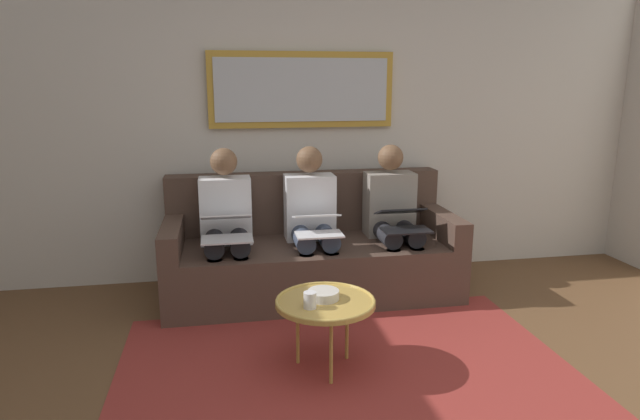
{
  "coord_description": "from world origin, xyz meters",
  "views": [
    {
      "loc": [
        0.66,
        1.91,
        1.61
      ],
      "look_at": [
        0.0,
        -1.7,
        0.75
      ],
      "focal_mm": 30.68,
      "sensor_mm": 36.0,
      "label": 1
    }
  ],
  "objects_px": {
    "person_right": "(226,222)",
    "coffee_table": "(325,303)",
    "bowl": "(323,295)",
    "couch": "(310,253)",
    "laptop_black": "(403,219)",
    "laptop_white": "(318,224)",
    "cup": "(310,300)",
    "person_middle": "(312,218)",
    "framed_mirror": "(302,90)",
    "laptop_silver": "(227,227)",
    "person_left": "(393,214)"
  },
  "relations": [
    {
      "from": "person_right",
      "to": "coffee_table",
      "type": "bearing_deg",
      "value": 114.55
    },
    {
      "from": "coffee_table",
      "to": "bowl",
      "type": "xyz_separation_m",
      "value": [
        0.01,
        -0.03,
        0.04
      ]
    },
    {
      "from": "couch",
      "to": "laptop_black",
      "type": "xyz_separation_m",
      "value": [
        -0.64,
        0.31,
        0.32
      ]
    },
    {
      "from": "laptop_black",
      "to": "laptop_white",
      "type": "relative_size",
      "value": 1.07
    },
    {
      "from": "cup",
      "to": "laptop_black",
      "type": "bearing_deg",
      "value": -130.73
    },
    {
      "from": "cup",
      "to": "person_middle",
      "type": "bearing_deg",
      "value": -99.95
    },
    {
      "from": "framed_mirror",
      "to": "cup",
      "type": "height_order",
      "value": "framed_mirror"
    },
    {
      "from": "laptop_white",
      "to": "cup",
      "type": "bearing_deg",
      "value": 77.58
    },
    {
      "from": "laptop_white",
      "to": "laptop_silver",
      "type": "relative_size",
      "value": 0.86
    },
    {
      "from": "laptop_white",
      "to": "person_right",
      "type": "height_order",
      "value": "person_right"
    },
    {
      "from": "couch",
      "to": "laptop_silver",
      "type": "xyz_separation_m",
      "value": [
        0.64,
        0.3,
        0.32
      ]
    },
    {
      "from": "coffee_table",
      "to": "bowl",
      "type": "height_order",
      "value": "bowl"
    },
    {
      "from": "cup",
      "to": "person_right",
      "type": "relative_size",
      "value": 0.08
    },
    {
      "from": "couch",
      "to": "laptop_black",
      "type": "distance_m",
      "value": 0.78
    },
    {
      "from": "coffee_table",
      "to": "person_middle",
      "type": "relative_size",
      "value": 0.5
    },
    {
      "from": "framed_mirror",
      "to": "person_right",
      "type": "distance_m",
      "value": 1.23
    },
    {
      "from": "laptop_black",
      "to": "laptop_silver",
      "type": "height_order",
      "value": "laptop_silver"
    },
    {
      "from": "person_left",
      "to": "laptop_silver",
      "type": "relative_size",
      "value": 2.98
    },
    {
      "from": "laptop_black",
      "to": "laptop_silver",
      "type": "distance_m",
      "value": 1.28
    },
    {
      "from": "person_right",
      "to": "laptop_silver",
      "type": "relative_size",
      "value": 2.98
    },
    {
      "from": "bowl",
      "to": "laptop_black",
      "type": "distance_m",
      "value": 1.18
    },
    {
      "from": "couch",
      "to": "laptop_silver",
      "type": "distance_m",
      "value": 0.78
    },
    {
      "from": "couch",
      "to": "cup",
      "type": "bearing_deg",
      "value": 80.56
    },
    {
      "from": "couch",
      "to": "laptop_silver",
      "type": "bearing_deg",
      "value": 25.32
    },
    {
      "from": "cup",
      "to": "bowl",
      "type": "relative_size",
      "value": 0.5
    },
    {
      "from": "laptop_white",
      "to": "person_right",
      "type": "bearing_deg",
      "value": -21.4
    },
    {
      "from": "cup",
      "to": "laptop_silver",
      "type": "relative_size",
      "value": 0.24
    },
    {
      "from": "coffee_table",
      "to": "framed_mirror",
      "type": "bearing_deg",
      "value": -94.1
    },
    {
      "from": "framed_mirror",
      "to": "person_middle",
      "type": "relative_size",
      "value": 1.3
    },
    {
      "from": "couch",
      "to": "bowl",
      "type": "xyz_separation_m",
      "value": [
        0.12,
        1.19,
        0.13
      ]
    },
    {
      "from": "laptop_silver",
      "to": "person_middle",
      "type": "bearing_deg",
      "value": -159.91
    },
    {
      "from": "laptop_black",
      "to": "laptop_silver",
      "type": "xyz_separation_m",
      "value": [
        1.28,
        -0.01,
        0.01
      ]
    },
    {
      "from": "cup",
      "to": "person_left",
      "type": "xyz_separation_m",
      "value": [
        -0.86,
        -1.23,
        0.15
      ]
    },
    {
      "from": "couch",
      "to": "person_middle",
      "type": "bearing_deg",
      "value": 90.0
    },
    {
      "from": "coffee_table",
      "to": "laptop_black",
      "type": "distance_m",
      "value": 1.2
    },
    {
      "from": "framed_mirror",
      "to": "person_left",
      "type": "xyz_separation_m",
      "value": [
        -0.64,
        0.46,
        -0.94
      ]
    },
    {
      "from": "cup",
      "to": "person_left",
      "type": "relative_size",
      "value": 0.08
    },
    {
      "from": "person_right",
      "to": "framed_mirror",
      "type": "bearing_deg",
      "value": -144.47
    },
    {
      "from": "coffee_table",
      "to": "person_left",
      "type": "distance_m",
      "value": 1.39
    },
    {
      "from": "cup",
      "to": "person_right",
      "type": "height_order",
      "value": "person_right"
    },
    {
      "from": "cup",
      "to": "person_left",
      "type": "height_order",
      "value": "person_left"
    },
    {
      "from": "coffee_table",
      "to": "couch",
      "type": "bearing_deg",
      "value": -95.4
    },
    {
      "from": "cup",
      "to": "bowl",
      "type": "bearing_deg",
      "value": -130.46
    },
    {
      "from": "bowl",
      "to": "person_left",
      "type": "height_order",
      "value": "person_left"
    },
    {
      "from": "framed_mirror",
      "to": "person_right",
      "type": "relative_size",
      "value": 1.3
    },
    {
      "from": "cup",
      "to": "laptop_silver",
      "type": "distance_m",
      "value": 1.1
    },
    {
      "from": "person_middle",
      "to": "person_right",
      "type": "distance_m",
      "value": 0.64
    },
    {
      "from": "coffee_table",
      "to": "laptop_white",
      "type": "height_order",
      "value": "laptop_white"
    },
    {
      "from": "cup",
      "to": "person_middle",
      "type": "distance_m",
      "value": 1.26
    },
    {
      "from": "cup",
      "to": "person_right",
      "type": "distance_m",
      "value": 1.31
    }
  ]
}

